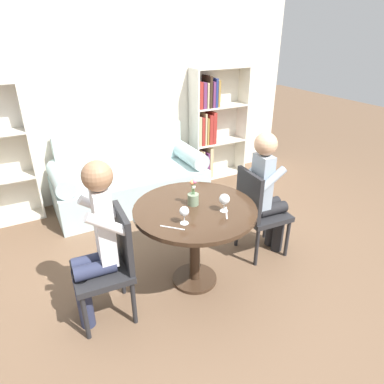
# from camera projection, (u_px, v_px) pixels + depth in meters

# --- Properties ---
(ground_plane) EXTENTS (16.00, 16.00, 0.00)m
(ground_plane) POSITION_uv_depth(u_px,v_px,m) (195.00, 280.00, 3.12)
(ground_plane) COLOR brown
(back_wall) EXTENTS (5.20, 0.05, 2.70)m
(back_wall) POSITION_uv_depth(u_px,v_px,m) (112.00, 91.00, 4.20)
(back_wall) COLOR silver
(back_wall) RESTS_ON ground_plane
(round_table) EXTENTS (1.02, 1.02, 0.75)m
(round_table) POSITION_uv_depth(u_px,v_px,m) (195.00, 222.00, 2.84)
(round_table) COLOR #382619
(round_table) RESTS_ON ground_plane
(couch) EXTENTS (1.85, 0.80, 0.92)m
(couch) POSITION_uv_depth(u_px,v_px,m) (130.00, 180.00, 4.33)
(couch) COLOR #A8C1C1
(couch) RESTS_ON ground_plane
(bookshelf_right) EXTENTS (0.83, 0.28, 1.58)m
(bookshelf_right) POSITION_uv_depth(u_px,v_px,m) (211.00, 126.00, 4.90)
(bookshelf_right) COLOR silver
(bookshelf_right) RESTS_ON ground_plane
(chair_left) EXTENTS (0.45, 0.45, 0.90)m
(chair_left) POSITION_uv_depth(u_px,v_px,m) (111.00, 262.00, 2.56)
(chair_left) COLOR #232326
(chair_left) RESTS_ON ground_plane
(chair_right) EXTENTS (0.45, 0.45, 0.90)m
(chair_right) POSITION_uv_depth(u_px,v_px,m) (258.00, 210.00, 3.28)
(chair_right) COLOR #232326
(chair_right) RESTS_ON ground_plane
(person_left) EXTENTS (0.43, 0.36, 1.30)m
(person_left) POSITION_uv_depth(u_px,v_px,m) (96.00, 241.00, 2.44)
(person_left) COLOR #282D47
(person_left) RESTS_ON ground_plane
(person_right) EXTENTS (0.43, 0.36, 1.25)m
(person_right) POSITION_uv_depth(u_px,v_px,m) (267.00, 192.00, 3.23)
(person_right) COLOR black
(person_right) RESTS_ON ground_plane
(wine_glass_left) EXTENTS (0.07, 0.07, 0.14)m
(wine_glass_left) POSITION_uv_depth(u_px,v_px,m) (184.00, 212.00, 2.52)
(wine_glass_left) COLOR white
(wine_glass_left) RESTS_ON round_table
(wine_glass_right) EXTENTS (0.09, 0.09, 0.15)m
(wine_glass_right) POSITION_uv_depth(u_px,v_px,m) (224.00, 200.00, 2.69)
(wine_glass_right) COLOR white
(wine_glass_right) RESTS_ON round_table
(flower_vase) EXTENTS (0.09, 0.09, 0.23)m
(flower_vase) POSITION_uv_depth(u_px,v_px,m) (193.00, 196.00, 2.80)
(flower_vase) COLOR gray
(flower_vase) RESTS_ON round_table
(knife_left_setting) EXTENTS (0.14, 0.14, 0.00)m
(knife_left_setting) POSITION_uv_depth(u_px,v_px,m) (172.00, 228.00, 2.51)
(knife_left_setting) COLOR silver
(knife_left_setting) RESTS_ON round_table
(fork_left_setting) EXTENTS (0.11, 0.17, 0.00)m
(fork_left_setting) POSITION_uv_depth(u_px,v_px,m) (226.00, 213.00, 2.70)
(fork_left_setting) COLOR silver
(fork_left_setting) RESTS_ON round_table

